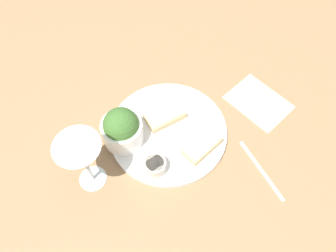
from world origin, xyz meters
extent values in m
plane|color=#93704C|center=(0.00, 0.00, 0.00)|extent=(4.00, 4.00, 0.00)
cylinder|color=white|center=(0.00, 0.00, 0.01)|extent=(0.29, 0.29, 0.01)
cylinder|color=white|center=(0.11, 0.00, 0.04)|extent=(0.10, 0.10, 0.06)
sphere|color=#3D6B2D|center=(0.11, 0.00, 0.08)|extent=(0.08, 0.08, 0.08)
cylinder|color=beige|center=(0.05, 0.09, 0.03)|extent=(0.05, 0.05, 0.03)
cylinder|color=tan|center=(0.05, 0.09, 0.04)|extent=(0.04, 0.04, 0.01)
cube|color=#D1B27F|center=(0.00, -0.04, 0.02)|extent=(0.11, 0.08, 0.02)
cube|color=beige|center=(0.00, -0.04, 0.04)|extent=(0.10, 0.08, 0.01)
cube|color=#D1B27F|center=(-0.07, 0.06, 0.02)|extent=(0.11, 0.09, 0.02)
cube|color=beige|center=(-0.07, 0.06, 0.04)|extent=(0.10, 0.08, 0.01)
cylinder|color=silver|center=(0.19, 0.08, 0.00)|extent=(0.06, 0.06, 0.01)
cylinder|color=silver|center=(0.19, 0.08, 0.04)|extent=(0.01, 0.01, 0.08)
cone|color=silver|center=(0.19, 0.08, 0.12)|extent=(0.09, 0.09, 0.08)
cube|color=beige|center=(-0.25, -0.04, 0.00)|extent=(0.18, 0.19, 0.01)
cube|color=silver|center=(-0.19, 0.14, 0.00)|extent=(0.05, 0.16, 0.01)
camera|label=1|loc=(0.08, 0.39, 0.71)|focal=35.00mm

